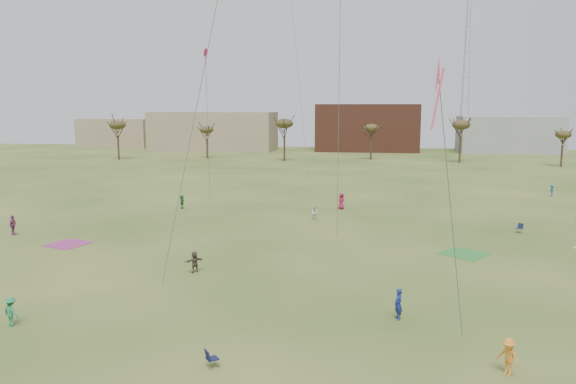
# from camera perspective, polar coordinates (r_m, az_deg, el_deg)

# --- Properties ---
(ground) EXTENTS (260.00, 260.00, 0.00)m
(ground) POSITION_cam_1_polar(r_m,az_deg,el_deg) (28.76, -3.61, -14.65)
(ground) COLOR #305119
(ground) RESTS_ON ground
(flyer_near_center) EXTENTS (1.16, 0.91, 1.57)m
(flyer_near_center) POSITION_cam_1_polar(r_m,az_deg,el_deg) (32.96, -26.84, -11.03)
(flyer_near_center) COLOR #2B8252
(flyer_near_center) RESTS_ON ground
(flyer_near_right) EXTENTS (0.61, 0.73, 1.72)m
(flyer_near_right) POSITION_cam_1_polar(r_m,az_deg,el_deg) (30.94, 11.40, -11.36)
(flyer_near_right) COLOR navy
(flyer_near_right) RESTS_ON ground
(spectator_fore_c) EXTENTS (1.30, 1.30, 1.50)m
(spectator_fore_c) POSITION_cam_1_polar(r_m,az_deg,el_deg) (39.08, -9.68, -7.16)
(spectator_fore_c) COLOR brown
(spectator_fore_c) RESTS_ON ground
(flyer_mid_b) EXTENTS (1.18, 1.20, 1.65)m
(flyer_mid_b) POSITION_cam_1_polar(r_m,az_deg,el_deg) (26.38, 21.91, -15.61)
(flyer_mid_b) COLOR orange
(flyer_mid_b) RESTS_ON ground
(spectator_mid_d) EXTENTS (0.58, 1.11, 1.81)m
(spectator_mid_d) POSITION_cam_1_polar(r_m,az_deg,el_deg) (55.27, -26.69, -3.09)
(spectator_mid_d) COLOR #983F7B
(spectator_mid_d) RESTS_ON ground
(spectator_mid_e) EXTENTS (0.73, 0.60, 1.41)m
(spectator_mid_e) POSITION_cam_1_polar(r_m,az_deg,el_deg) (56.09, 2.79, -2.18)
(spectator_mid_e) COLOR silver
(spectator_mid_e) RESTS_ON ground
(flyer_far_a) EXTENTS (0.75, 1.49, 1.54)m
(flyer_far_a) POSITION_cam_1_polar(r_m,az_deg,el_deg) (63.24, -10.96, -1.01)
(flyer_far_a) COLOR #2A6E24
(flyer_far_a) RESTS_ON ground
(flyer_far_b) EXTENTS (1.05, 1.03, 1.82)m
(flyer_far_b) POSITION_cam_1_polar(r_m,az_deg,el_deg) (61.97, 5.57, -0.96)
(flyer_far_b) COLOR #9B1A41
(flyer_far_b) RESTS_ON ground
(flyer_far_c) EXTENTS (0.59, 0.98, 1.48)m
(flyer_far_c) POSITION_cam_1_polar(r_m,az_deg,el_deg) (78.44, 25.71, 0.15)
(flyer_far_c) COLOR #205596
(flyer_far_c) RESTS_ON ground
(blanket_plum) EXTENTS (3.78, 3.78, 0.03)m
(blanket_plum) POSITION_cam_1_polar(r_m,az_deg,el_deg) (49.88, -21.92, -5.06)
(blanket_plum) COLOR #A43278
(blanket_plum) RESTS_ON ground
(blanket_olive) EXTENTS (4.29, 4.29, 0.03)m
(blanket_olive) POSITION_cam_1_polar(r_m,az_deg,el_deg) (45.47, 17.82, -6.16)
(blanket_olive) COLOR #328935
(blanket_olive) RESTS_ON ground
(camp_chair_center) EXTENTS (0.74, 0.73, 0.87)m
(camp_chair_center) POSITION_cam_1_polar(r_m,az_deg,el_deg) (25.68, -7.90, -17.10)
(camp_chair_center) COLOR #15183B
(camp_chair_center) RESTS_ON ground
(camp_chair_right) EXTENTS (0.73, 0.74, 0.87)m
(camp_chair_right) POSITION_cam_1_polar(r_m,az_deg,el_deg) (54.63, 22.91, -3.66)
(camp_chair_right) COLOR #151F39
(camp_chair_right) RESTS_ON ground
(tree_line) EXTENTS (117.44, 49.32, 8.91)m
(tree_line) POSITION_cam_1_polar(r_m,az_deg,el_deg) (105.33, 3.84, 6.50)
(tree_line) COLOR #3A2B1E
(tree_line) RESTS_ON ground
(building_tan) EXTENTS (32.00, 14.00, 10.00)m
(building_tan) POSITION_cam_1_polar(r_m,az_deg,el_deg) (146.65, -7.71, 6.30)
(building_tan) COLOR #937F60
(building_tan) RESTS_ON ground
(building_brick) EXTENTS (26.00, 16.00, 12.00)m
(building_brick) POSITION_cam_1_polar(r_m,az_deg,el_deg) (145.88, 8.23, 6.67)
(building_brick) COLOR brown
(building_brick) RESTS_ON ground
(building_grey) EXTENTS (24.00, 12.00, 9.00)m
(building_grey) POSITION_cam_1_polar(r_m,az_deg,el_deg) (148.00, 21.95, 5.57)
(building_grey) COLOR gray
(building_grey) RESTS_ON ground
(building_tan_west) EXTENTS (20.00, 12.00, 8.00)m
(building_tan_west) POSITION_cam_1_polar(r_m,az_deg,el_deg) (163.94, -17.20, 5.90)
(building_tan_west) COLOR #937F60
(building_tan_west) RESTS_ON ground
(radio_tower) EXTENTS (1.51, 1.72, 41.00)m
(radio_tower) POSITION_cam_1_polar(r_m,az_deg,el_deg) (152.93, 17.95, 11.38)
(radio_tower) COLOR #9EA3A8
(radio_tower) RESTS_ON ground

